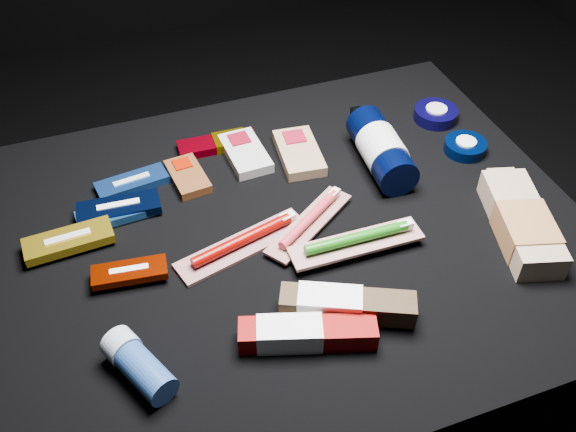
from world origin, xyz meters
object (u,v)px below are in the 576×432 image
object	(u,v)px
deodorant_stick	(138,365)
toothpaste_carton_red	(301,334)
lotion_bottle	(381,149)
bodywash_bottle	(522,224)

from	to	relation	value
deodorant_stick	toothpaste_carton_red	world-z (taller)	deodorant_stick
lotion_bottle	toothpaste_carton_red	xyz separation A→B (m)	(-0.27, -0.31, -0.02)
deodorant_stick	bodywash_bottle	bearing A→B (deg)	-19.84
lotion_bottle	deodorant_stick	xyz separation A→B (m)	(-0.48, -0.29, -0.01)
lotion_bottle	deodorant_stick	world-z (taller)	lotion_bottle
lotion_bottle	deodorant_stick	distance (m)	0.56
bodywash_bottle	deodorant_stick	world-z (taller)	same
lotion_bottle	bodywash_bottle	world-z (taller)	lotion_bottle
bodywash_bottle	deodorant_stick	bearing A→B (deg)	-158.93
deodorant_stick	toothpaste_carton_red	bearing A→B (deg)	-30.88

